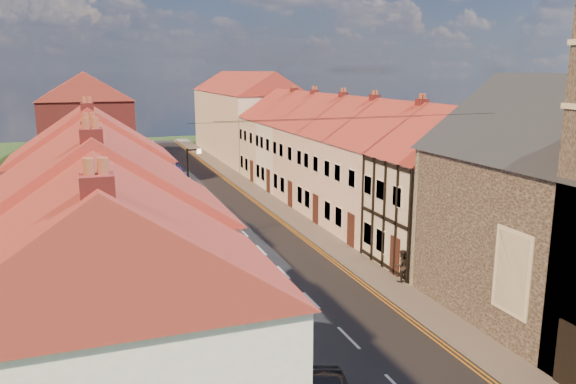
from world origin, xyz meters
The scene contains 22 objects.
road centered at (0.00, 30.00, 0.01)m, with size 7.00×90.00×0.02m, color black.
pavement_left centered at (-4.40, 30.00, 0.06)m, with size 1.80×90.00×0.12m, color slate.
pavement_right centered at (4.40, 30.00, 0.06)m, with size 1.80×90.00×0.12m, color slate.
cottage_r_tudor centered at (9.27, 12.70, 4.47)m, with size 8.30×5.20×9.00m.
cottage_r_white_near centered at (9.30, 18.10, 4.47)m, with size 8.30×6.00×9.00m.
cottage_r_cream_mid centered at (9.30, 23.50, 4.48)m, with size 8.30×5.20×9.00m.
cottage_r_pink centered at (9.30, 28.90, 4.47)m, with size 8.30×6.00×9.00m.
cottage_r_white_far centered at (9.30, 34.30, 4.48)m, with size 8.30×5.20×9.00m.
cottage_r_cream_far centered at (9.30, 39.70, 4.47)m, with size 8.30×6.00×9.00m.
cottage_l_brick_near centered at (-9.30, -0.25, 4.37)m, with size 8.30×5.70×8.80m.
cottage_l_cream centered at (-9.30, 5.55, 4.52)m, with size 8.30×6.30×9.10m.
cottage_l_white centered at (-9.30, 11.95, 4.37)m, with size 8.30×6.90×8.80m.
cottage_l_brick_mid centered at (-9.30, 18.05, 4.53)m, with size 8.30×5.70×9.10m.
cottage_l_pink centered at (-9.30, 23.85, 4.37)m, with size 8.30×6.30×8.80m.
block_right_far centered at (9.30, 55.00, 5.29)m, with size 8.30×24.20×10.50m.
block_left_far centered at (-9.30, 50.00, 5.29)m, with size 8.30×24.20×10.50m.
lamppost centered at (-3.81, 20.00, 3.54)m, with size 0.88×0.15×6.00m.
car_mid centered at (-2.28, 17.89, 0.65)m, with size 1.38×3.96×1.30m, color #9D9EA4.
car_far centered at (-1.50, 42.46, 0.69)m, with size 1.92×4.73×1.37m, color navy.
car_distant centered at (-1.50, 55.70, 0.65)m, with size 2.15×4.66×1.29m, color #A2A5A9.
pedestrian_left centered at (-4.58, 11.84, 0.89)m, with size 0.56×0.37×1.55m, color black.
pedestrian_right centered at (5.10, 10.47, 0.96)m, with size 0.82×0.64×1.68m, color black.
Camera 1 is at (-9.41, -12.89, 10.63)m, focal length 35.00 mm.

